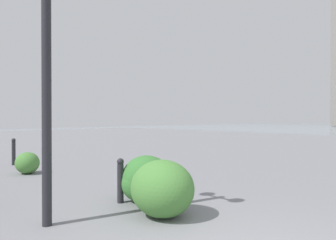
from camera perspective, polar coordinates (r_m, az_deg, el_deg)
lamppost at (r=5.11m, az=-21.14°, el=12.82°), size 0.98×0.28×4.06m
bollard_near at (r=6.09m, az=-8.60°, el=-10.60°), size 0.13×0.13×0.84m
bollard_mid at (r=11.79m, az=-26.13°, el=-5.07°), size 0.13×0.13×0.90m
shrub_low at (r=6.11m, az=-4.75°, el=-11.29°), size 0.85×0.76×0.72m
shrub_round at (r=5.19m, az=-1.04°, el=-12.25°), size 1.09×0.98×0.92m
shrub_wide at (r=6.14m, az=-3.87°, el=-10.49°), size 1.03×0.93×0.87m
shrub_tall at (r=9.86m, az=-24.09°, el=-7.10°), size 0.72×0.65×0.61m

